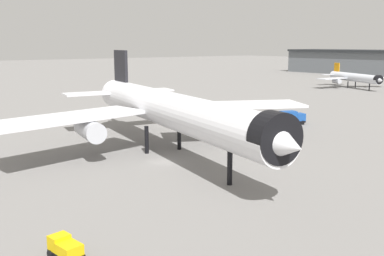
{
  "coord_description": "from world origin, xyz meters",
  "views": [
    {
      "loc": [
        54.75,
        -35.22,
        17.62
      ],
      "look_at": [
        4.17,
        2.45,
        5.65
      ],
      "focal_mm": 41.58,
      "sensor_mm": 36.0,
      "label": 1
    }
  ],
  "objects_px": {
    "service_truck_front": "(292,117)",
    "baggage_tug_wing": "(65,248)",
    "airliner_far_taxiway": "(354,78)",
    "airliner_near_gate": "(169,110)"
  },
  "relations": [
    {
      "from": "service_truck_front",
      "to": "baggage_tug_wing",
      "type": "relative_size",
      "value": 1.73
    },
    {
      "from": "airliner_far_taxiway",
      "to": "service_truck_front",
      "type": "xyz_separation_m",
      "value": [
        40.28,
        -83.82,
        -2.66
      ]
    },
    {
      "from": "airliner_near_gate",
      "to": "airliner_far_taxiway",
      "type": "distance_m",
      "value": 129.57
    },
    {
      "from": "airliner_far_taxiway",
      "to": "baggage_tug_wing",
      "type": "xyz_separation_m",
      "value": [
        71.15,
        -147.65,
        -3.28
      ]
    },
    {
      "from": "airliner_near_gate",
      "to": "baggage_tug_wing",
      "type": "bearing_deg",
      "value": -38.98
    },
    {
      "from": "airliner_far_taxiway",
      "to": "baggage_tug_wing",
      "type": "distance_m",
      "value": 163.93
    },
    {
      "from": "airliner_far_taxiway",
      "to": "baggage_tug_wing",
      "type": "relative_size",
      "value": 9.71
    },
    {
      "from": "airliner_near_gate",
      "to": "service_truck_front",
      "type": "bearing_deg",
      "value": 108.31
    },
    {
      "from": "airliner_near_gate",
      "to": "baggage_tug_wing",
      "type": "height_order",
      "value": "airliner_near_gate"
    },
    {
      "from": "airliner_near_gate",
      "to": "service_truck_front",
      "type": "height_order",
      "value": "airliner_near_gate"
    }
  ]
}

